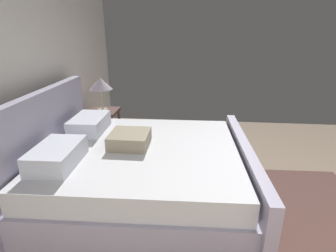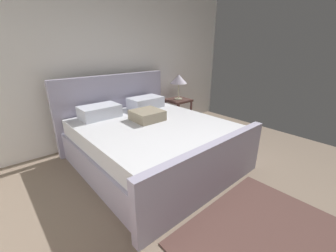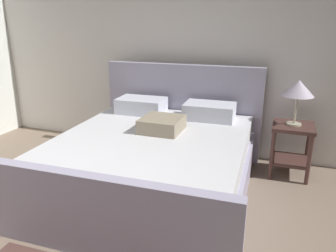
% 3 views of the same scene
% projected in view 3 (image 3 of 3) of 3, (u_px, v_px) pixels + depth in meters
% --- Properties ---
extents(wall_back, '(5.72, 0.12, 2.81)m').
position_uv_depth(wall_back, '(185.00, 44.00, 4.11)').
color(wall_back, white).
rests_on(wall_back, ground).
extents(bed, '(2.04, 2.24, 1.18)m').
position_uv_depth(bed, '(156.00, 158.00, 3.31)').
color(bed, '#A7A0BA').
rests_on(bed, ground).
extents(nightstand_right, '(0.44, 0.44, 0.60)m').
position_uv_depth(nightstand_right, '(291.00, 142.00, 3.60)').
color(nightstand_right, '#4A2E29').
rests_on(nightstand_right, ground).
extents(table_lamp_right, '(0.34, 0.34, 0.50)m').
position_uv_depth(table_lamp_right, '(298.00, 89.00, 3.42)').
color(table_lamp_right, '#B7B293').
rests_on(table_lamp_right, nightstand_right).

